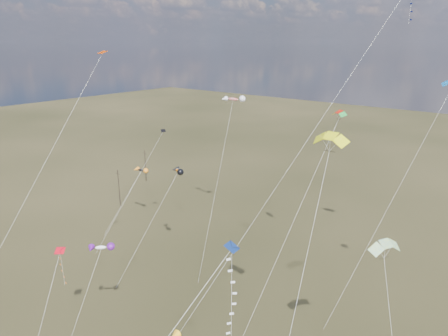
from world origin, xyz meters
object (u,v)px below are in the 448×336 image
Objects in this scene: utility_pole_far at (145,165)px; novelty_black_orange at (141,170)px; parafoil_yellow at (330,137)px; utility_pole_near at (119,188)px.

novelty_black_orange reaches higher than utility_pole_far.
novelty_black_orange is at bearing 160.62° from parafoil_yellow.
novelty_black_orange is at bearing -12.75° from utility_pole_near.
utility_pole_near and utility_pole_far have the same top height.
utility_pole_near is 60.38m from parafoil_yellow.
utility_pole_near is at bearing 161.88° from parafoil_yellow.
novelty_black_orange is (18.47, -16.37, 6.64)m from utility_pole_far.
utility_pole_far is at bearing 138.45° from novelty_black_orange.
novelty_black_orange is at bearing -41.55° from utility_pole_far.
parafoil_yellow is (53.45, -17.49, 21.97)m from utility_pole_near.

